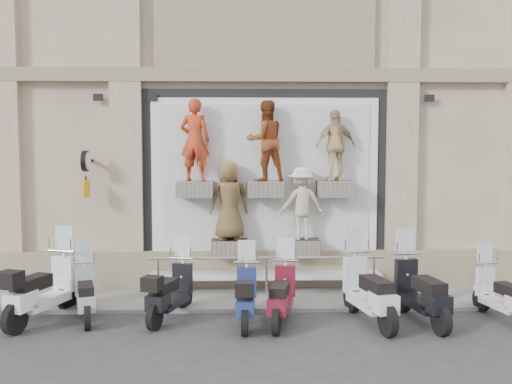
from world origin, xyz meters
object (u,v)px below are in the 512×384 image
at_px(clock_sign_bracket, 86,168).
at_px(scooter_i, 502,284).
at_px(scooter_g, 369,278).
at_px(scooter_b, 42,276).
at_px(guard_rail, 267,278).
at_px(scooter_h, 421,279).
at_px(scooter_d, 170,280).
at_px(scooter_f, 282,283).
at_px(scooter_e, 246,285).
at_px(scooter_c, 85,283).

bearing_deg(clock_sign_bracket, scooter_i, -14.15).
bearing_deg(scooter_g, scooter_b, 165.17).
height_order(guard_rail, clock_sign_bracket, clock_sign_bracket).
relative_size(scooter_g, scooter_h, 1.03).
bearing_deg(scooter_d, scooter_f, 9.41).
xyz_separation_m(scooter_b, scooter_g, (6.03, -0.27, -0.00)).
bearing_deg(scooter_f, scooter_b, -171.59).
bearing_deg(scooter_h, scooter_i, -6.23).
height_order(scooter_b, scooter_f, scooter_b).
distance_m(scooter_g, scooter_h, 0.97).
xyz_separation_m(clock_sign_bracket, scooter_i, (8.23, -2.08, -2.11)).
distance_m(clock_sign_bracket, scooter_f, 5.06).
xyz_separation_m(guard_rail, scooter_d, (-1.87, -1.37, 0.28)).
bearing_deg(scooter_h, scooter_b, 168.24).
distance_m(scooter_f, scooter_h, 2.58).
height_order(scooter_d, scooter_i, scooter_d).
height_order(guard_rail, scooter_e, scooter_e).
height_order(scooter_f, scooter_i, scooter_f).
relative_size(guard_rail, scooter_c, 2.95).
distance_m(clock_sign_bracket, scooter_e, 4.56).
bearing_deg(scooter_e, scooter_g, 1.72).
bearing_deg(scooter_e, scooter_c, 175.85).
distance_m(guard_rail, scooter_c, 3.73).
height_order(scooter_d, scooter_e, scooter_d).
bearing_deg(scooter_c, clock_sign_bracket, 85.96).
xyz_separation_m(scooter_e, scooter_i, (4.79, 0.08, -0.04)).
relative_size(scooter_e, scooter_g, 0.86).
bearing_deg(scooter_e, scooter_b, 178.50).
xyz_separation_m(scooter_b, scooter_f, (4.43, -0.23, -0.11)).
height_order(scooter_d, scooter_f, scooter_f).
height_order(guard_rail, scooter_g, scooter_g).
height_order(guard_rail, scooter_b, scooter_b).
xyz_separation_m(scooter_d, scooter_e, (1.42, -0.32, -0.02)).
relative_size(guard_rail, clock_sign_bracket, 4.96).
distance_m(scooter_d, scooter_e, 1.45).
bearing_deg(scooter_b, scooter_e, 14.39).
distance_m(scooter_b, scooter_e, 3.78).
xyz_separation_m(scooter_e, scooter_g, (2.26, -0.02, 0.12)).
height_order(scooter_c, scooter_i, scooter_c).
height_order(scooter_d, scooter_g, scooter_g).
height_order(scooter_c, scooter_g, scooter_g).
relative_size(scooter_c, scooter_e, 0.95).
height_order(scooter_b, scooter_h, scooter_b).
xyz_separation_m(scooter_f, scooter_h, (2.58, -0.02, 0.08)).
relative_size(scooter_b, scooter_c, 1.23).
bearing_deg(scooter_g, scooter_h, -11.69).
xyz_separation_m(scooter_b, scooter_i, (8.56, -0.16, -0.17)).
distance_m(scooter_e, scooter_g, 2.27).
bearing_deg(scooter_e, scooter_h, 2.06).
xyz_separation_m(scooter_b, scooter_h, (7.00, -0.26, -0.03)).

